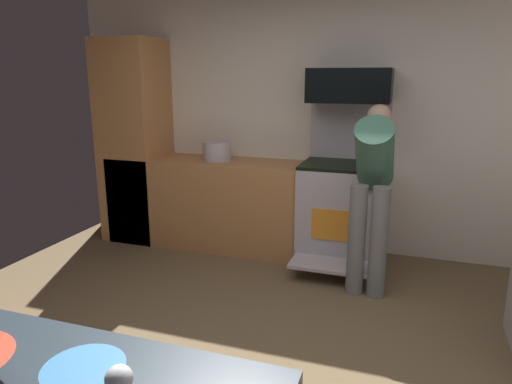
% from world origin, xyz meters
% --- Properties ---
extents(ground_plane, '(5.20, 4.80, 0.02)m').
position_xyz_m(ground_plane, '(0.00, 0.00, -0.01)').
color(ground_plane, brown).
extents(wall_back, '(5.20, 0.12, 2.60)m').
position_xyz_m(wall_back, '(0.00, 2.34, 1.30)').
color(wall_back, silver).
rests_on(wall_back, ground).
extents(lower_cabinet_run, '(2.40, 0.60, 0.90)m').
position_xyz_m(lower_cabinet_run, '(-0.90, 1.98, 0.45)').
color(lower_cabinet_run, '#B77A46').
rests_on(lower_cabinet_run, ground).
extents(cabinet_column, '(0.60, 0.60, 2.10)m').
position_xyz_m(cabinet_column, '(-1.90, 1.98, 1.05)').
color(cabinet_column, '#B77A46').
rests_on(cabinet_column, ground).
extents(oven_range, '(0.76, 0.96, 1.49)m').
position_xyz_m(oven_range, '(0.32, 1.97, 0.51)').
color(oven_range, '#BBB1BB').
rests_on(oven_range, ground).
extents(microwave, '(0.74, 0.38, 0.31)m').
position_xyz_m(microwave, '(0.32, 2.06, 1.64)').
color(microwave, black).
rests_on(microwave, oven_range).
extents(person_cook, '(0.31, 0.65, 1.50)m').
position_xyz_m(person_cook, '(0.62, 1.45, 0.90)').
color(person_cook, slate).
rests_on(person_cook, ground).
extents(mixing_bowl_small, '(0.22, 0.22, 0.07)m').
position_xyz_m(mixing_bowl_small, '(0.10, -1.36, 0.93)').
color(mixing_bowl_small, teal).
rests_on(mixing_bowl_small, counter_island).
extents(wine_glass_near, '(0.07, 0.07, 0.17)m').
position_xyz_m(wine_glass_near, '(0.29, -1.46, 1.03)').
color(wine_glass_near, silver).
rests_on(wine_glass_near, counter_island).
extents(stock_pot, '(0.28, 0.28, 0.19)m').
position_xyz_m(stock_pot, '(-0.96, 1.98, 1.00)').
color(stock_pot, '#C1B3BE').
rests_on(stock_pot, lower_cabinet_run).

